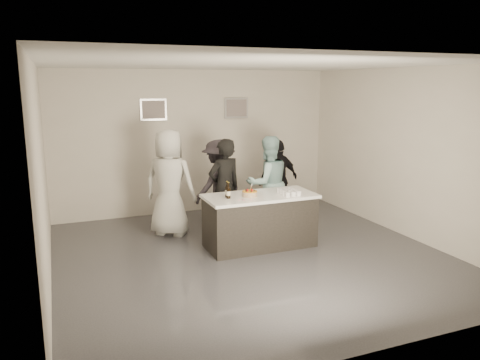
{
  "coord_description": "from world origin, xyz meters",
  "views": [
    {
      "loc": [
        -2.82,
        -6.54,
        2.72
      ],
      "look_at": [
        0.0,
        0.5,
        1.15
      ],
      "focal_mm": 35.0,
      "sensor_mm": 36.0,
      "label": 1
    }
  ],
  "objects": [
    {
      "name": "picture_right",
      "position": [
        0.9,
        2.97,
        2.2
      ],
      "size": [
        0.54,
        0.04,
        0.44
      ],
      "primitive_type": "cube",
      "color": "#B2B2B7",
      "rests_on": "wall_back"
    },
    {
      "name": "picture_left",
      "position": [
        -0.9,
        2.97,
        2.2
      ],
      "size": [
        0.54,
        0.04,
        0.44
      ],
      "primitive_type": "cube",
      "color": "#B2B2B7",
      "rests_on": "wall_back"
    },
    {
      "name": "beer_bottle_a",
      "position": [
        -0.26,
        0.41,
        1.03
      ],
      "size": [
        0.07,
        0.07,
        0.26
      ],
      "primitive_type": "cylinder",
      "color": "black",
      "rests_on": "bar_counter"
    },
    {
      "name": "person_guest_back",
      "position": [
        0.05,
        1.73,
        0.84
      ],
      "size": [
        1.25,
        1.04,
        1.69
      ],
      "primitive_type": "imported",
      "rotation": [
        0.0,
        0.0,
        3.59
      ],
      "color": "#2D2930",
      "rests_on": "ground"
    },
    {
      "name": "beer_bottle_b",
      "position": [
        -0.27,
        0.33,
        1.03
      ],
      "size": [
        0.07,
        0.07,
        0.26
      ],
      "primitive_type": "cylinder",
      "color": "black",
      "rests_on": "bar_counter"
    },
    {
      "name": "wall_front",
      "position": [
        0.0,
        -3.0,
        1.5
      ],
      "size": [
        6.0,
        0.04,
        3.0
      ],
      "primitive_type": "cube",
      "color": "beige",
      "rests_on": "ground"
    },
    {
      "name": "candles",
      "position": [
        -0.07,
        0.13,
        0.9
      ],
      "size": [
        0.24,
        0.08,
        0.01
      ],
      "primitive_type": "cube",
      "color": "pink",
      "rests_on": "bar_counter"
    },
    {
      "name": "bar_counter",
      "position": [
        0.31,
        0.37,
        0.45
      ],
      "size": [
        1.86,
        0.86,
        0.9
      ],
      "primitive_type": "cube",
      "color": "white",
      "rests_on": "ground"
    },
    {
      "name": "person_main_blue",
      "position": [
        0.85,
        1.22,
        0.89
      ],
      "size": [
        0.89,
        0.71,
        1.77
      ],
      "primitive_type": "imported",
      "rotation": [
        0.0,
        0.0,
        3.18
      ],
      "color": "#96C3C5",
      "rests_on": "ground"
    },
    {
      "name": "person_guest_left",
      "position": [
        -0.94,
        1.57,
        0.97
      ],
      "size": [
        1.13,
        1.05,
        1.94
      ],
      "primitive_type": "imported",
      "rotation": [
        0.0,
        0.0,
        2.52
      ],
      "color": "silver",
      "rests_on": "ground"
    },
    {
      "name": "tumbler_cluster",
      "position": [
        0.78,
        0.24,
        0.94
      ],
      "size": [
        0.3,
        0.4,
        0.08
      ],
      "primitive_type": "cube",
      "color": "gold",
      "rests_on": "bar_counter"
    },
    {
      "name": "wall_back",
      "position": [
        0.0,
        3.0,
        1.5
      ],
      "size": [
        6.0,
        0.04,
        3.0
      ],
      "primitive_type": "cube",
      "color": "beige",
      "rests_on": "ground"
    },
    {
      "name": "ceiling",
      "position": [
        0.0,
        0.0,
        3.0
      ],
      "size": [
        6.0,
        6.0,
        0.0
      ],
      "primitive_type": "plane",
      "rotation": [
        3.14,
        0.0,
        0.0
      ],
      "color": "white"
    },
    {
      "name": "wall_right",
      "position": [
        3.0,
        0.0,
        1.5
      ],
      "size": [
        0.04,
        6.0,
        3.0
      ],
      "primitive_type": "cube",
      "color": "beige",
      "rests_on": "ground"
    },
    {
      "name": "wall_left",
      "position": [
        -3.0,
        0.0,
        1.5
      ],
      "size": [
        0.04,
        6.0,
        3.0
      ],
      "primitive_type": "cube",
      "color": "beige",
      "rests_on": "ground"
    },
    {
      "name": "floor",
      "position": [
        0.0,
        0.0,
        0.0
      ],
      "size": [
        6.0,
        6.0,
        0.0
      ],
      "primitive_type": "plane",
      "color": "#3D3D42",
      "rests_on": "ground"
    },
    {
      "name": "cake",
      "position": [
        0.1,
        0.33,
        0.94
      ],
      "size": [
        0.25,
        0.25,
        0.08
      ],
      "primitive_type": "cylinder",
      "color": "orange",
      "rests_on": "bar_counter"
    },
    {
      "name": "person_guest_right",
      "position": [
        1.33,
        1.75,
        0.82
      ],
      "size": [
        1.02,
        0.61,
        1.63
      ],
      "primitive_type": "imported",
      "rotation": [
        0.0,
        0.0,
        3.37
      ],
      "color": "black",
      "rests_on": "ground"
    },
    {
      "name": "person_main_black",
      "position": [
        -0.04,
        1.15,
        0.89
      ],
      "size": [
        0.73,
        0.56,
        1.77
      ],
      "primitive_type": "imported",
      "rotation": [
        0.0,
        0.0,
        3.37
      ],
      "color": "black",
      "rests_on": "ground"
    }
  ]
}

